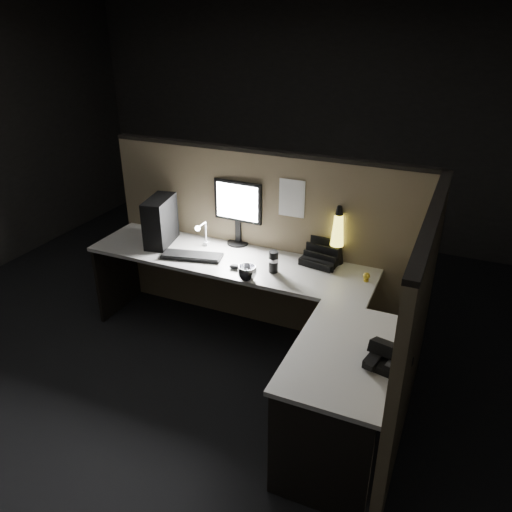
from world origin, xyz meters
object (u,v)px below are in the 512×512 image
at_px(lava_lamp, 337,240).
at_px(keyboard, 192,256).
at_px(pc_tower, 160,221).
at_px(monitor, 238,207).
at_px(desk_phone, 388,357).

bearing_deg(lava_lamp, keyboard, -160.43).
relative_size(pc_tower, keyboard, 0.83).
height_order(pc_tower, keyboard, pc_tower).
relative_size(monitor, desk_phone, 2.10).
bearing_deg(monitor, pc_tower, -153.73).
xyz_separation_m(pc_tower, keyboard, (0.37, -0.14, -0.18)).
distance_m(lava_lamp, desk_phone, 1.26).
bearing_deg(desk_phone, monitor, 154.31).
xyz_separation_m(pc_tower, lava_lamp, (1.42, 0.24, -0.01)).
bearing_deg(lava_lamp, monitor, 178.64).
relative_size(keyboard, lava_lamp, 1.03).
bearing_deg(lava_lamp, pc_tower, -170.56).
xyz_separation_m(keyboard, lava_lamp, (1.06, 0.38, 0.18)).
distance_m(keyboard, desk_phone, 1.81).
height_order(monitor, keyboard, monitor).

